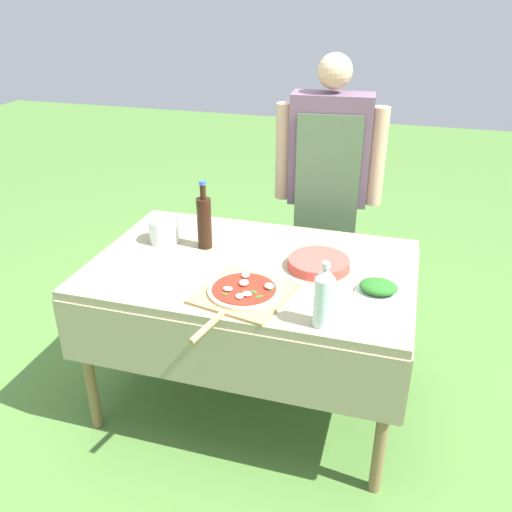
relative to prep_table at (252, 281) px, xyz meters
The scene contains 9 objects.
ground_plane 0.64m from the prep_table, ahead, with size 12.00×12.00×0.00m, color #517F38.
prep_table is the anchor object (origin of this frame).
person_cook 0.82m from the prep_table, 75.99° to the left, with size 0.56×0.21×1.50m.
pizza_on_peel 0.28m from the prep_table, 80.70° to the right, with size 0.39×0.55×0.05m.
oil_bottle 0.34m from the prep_table, 158.12° to the left, with size 0.06×0.06×0.31m.
water_bottle 0.56m from the prep_table, 45.16° to the right, with size 0.07×0.07×0.24m.
herb_container 0.55m from the prep_table, 10.03° to the right, with size 0.18×0.15×0.05m.
mixing_tub 0.48m from the prep_table, 167.29° to the left, with size 0.14×0.14×0.11m, color silver.
plate_stack 0.30m from the prep_table, ahead, with size 0.26×0.26×0.04m.
Camera 1 is at (0.59, -1.95, 1.78)m, focal length 38.00 mm.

